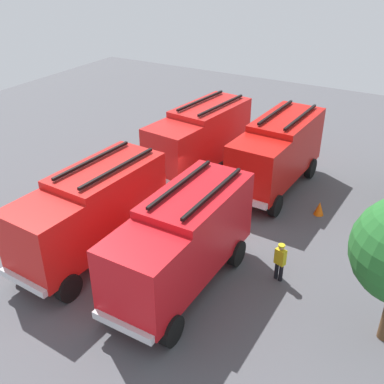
# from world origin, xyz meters

# --- Properties ---
(ground_plane) EXTENTS (50.68, 50.68, 0.00)m
(ground_plane) POSITION_xyz_m (0.00, 0.00, 0.00)
(ground_plane) COLOR #4C4C51
(fire_truck_0) EXTENTS (7.42, 3.39, 3.88)m
(fire_truck_0) POSITION_xyz_m (-4.59, -2.16, 2.15)
(fire_truck_0) COLOR red
(fire_truck_0) RESTS_ON ground
(fire_truck_1) EXTENTS (7.32, 3.08, 3.88)m
(fire_truck_1) POSITION_xyz_m (4.54, -2.12, 2.15)
(fire_truck_1) COLOR red
(fire_truck_1) RESTS_ON ground
(fire_truck_2) EXTENTS (7.30, 3.01, 3.88)m
(fire_truck_2) POSITION_xyz_m (-4.88, 2.30, 2.15)
(fire_truck_2) COLOR red
(fire_truck_2) RESTS_ON ground
(fire_truck_3) EXTENTS (7.23, 2.81, 3.88)m
(fire_truck_3) POSITION_xyz_m (4.47, 2.16, 2.15)
(fire_truck_3) COLOR red
(fire_truck_3) RESTS_ON ground
(firefighter_0) EXTENTS (0.35, 0.47, 1.65)m
(firefighter_0) POSITION_xyz_m (2.27, 5.24, 0.92)
(firefighter_0) COLOR black
(firefighter_0) RESTS_ON ground
(firefighter_1) EXTENTS (0.48, 0.42, 1.60)m
(firefighter_1) POSITION_xyz_m (-7.40, -5.01, 0.89)
(firefighter_1) COLOR black
(firefighter_1) RESTS_ON ground
(firefighter_2) EXTENTS (0.46, 0.32, 1.77)m
(firefighter_2) POSITION_xyz_m (5.23, -5.81, 0.99)
(firefighter_2) COLOR black
(firefighter_2) RESTS_ON ground
(traffic_cone_0) EXTENTS (0.47, 0.47, 0.67)m
(traffic_cone_0) POSITION_xyz_m (-5.12, -5.35, 0.33)
(traffic_cone_0) COLOR #F2600C
(traffic_cone_0) RESTS_ON ground
(traffic_cone_1) EXTENTS (0.39, 0.39, 0.56)m
(traffic_cone_1) POSITION_xyz_m (2.93, 0.31, 0.28)
(traffic_cone_1) COLOR #F2600C
(traffic_cone_1) RESTS_ON ground
(traffic_cone_2) EXTENTS (0.48, 0.48, 0.69)m
(traffic_cone_2) POSITION_xyz_m (-3.33, 5.22, 0.35)
(traffic_cone_2) COLOR #F2600C
(traffic_cone_2) RESTS_ON ground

